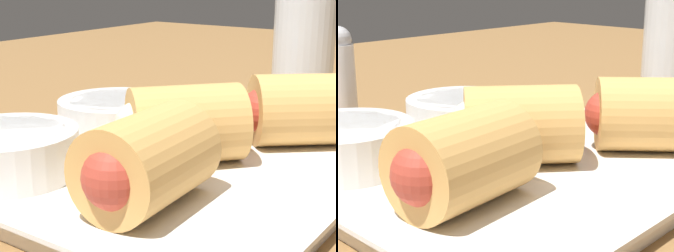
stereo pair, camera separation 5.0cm
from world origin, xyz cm
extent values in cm
cube|color=olive|center=(0.00, 0.00, 1.00)|extent=(180.00, 140.00, 2.00)
cube|color=white|center=(-0.50, 1.78, 2.60)|extent=(26.75, 24.55, 1.20)
cube|color=white|center=(-0.50, 1.78, 3.35)|extent=(27.82, 25.53, 0.30)
cylinder|color=#DBA356|center=(-0.98, 0.29, 6.05)|extent=(8.77, 8.56, 5.09)
sphere|color=beige|center=(-3.12, 2.14, 6.05)|extent=(3.31, 3.31, 3.31)
cylinder|color=#DBA356|center=(7.11, -4.63, 6.05)|extent=(8.54, 8.78, 5.09)
sphere|color=#B23D2D|center=(5.27, -2.48, 6.05)|extent=(3.31, 3.31, 3.31)
cylinder|color=#DBA356|center=(-7.99, -2.24, 6.05)|extent=(7.52, 5.56, 5.09)
sphere|color=#B23D2D|center=(-10.82, -2.43, 6.05)|extent=(3.31, 3.31, 3.31)
cylinder|color=white|center=(1.05, 7.68, 4.90)|extent=(8.64, 8.64, 2.80)
cylinder|color=beige|center=(1.05, 7.68, 6.05)|extent=(7.09, 7.09, 0.50)
cylinder|color=white|center=(-9.14, 7.61, 4.90)|extent=(8.64, 8.64, 2.80)
cylinder|color=#DBBC89|center=(-9.14, 7.61, 6.05)|extent=(7.09, 7.09, 0.50)
cylinder|color=silver|center=(24.42, 2.60, 7.78)|extent=(6.19, 6.19, 11.56)
camera|label=1|loc=(-29.93, -19.19, 15.79)|focal=60.00mm
camera|label=2|loc=(-26.75, -23.05, 15.79)|focal=60.00mm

